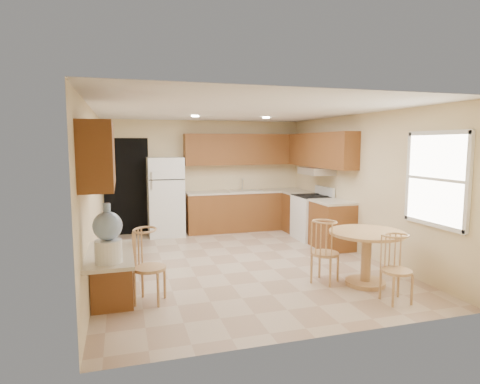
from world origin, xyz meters
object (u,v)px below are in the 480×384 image
object	(u,v)px
chair_desk	(150,260)
dining_table	(366,250)
water_crock	(108,236)
stove	(312,217)
refrigerator	(166,197)
chair_table_a	(328,247)
chair_table_b	(401,264)

from	to	relation	value
chair_desk	dining_table	bearing A→B (deg)	108.86
water_crock	chair_desk	bearing A→B (deg)	56.16
dining_table	chair_desk	distance (m)	2.95
stove	chair_desk	size ratio (longest dim) A/B	1.18
refrigerator	chair_desk	world-z (taller)	refrigerator
chair_table_a	refrigerator	bearing A→B (deg)	167.44
stove	dining_table	xyz separation A→B (m)	(-0.52, -2.71, 0.03)
refrigerator	chair_table_b	size ratio (longest dim) A/B	2.01
chair_table_a	water_crock	size ratio (longest dim) A/B	1.46
dining_table	water_crock	xyz separation A→B (m)	(-3.40, -0.54, 0.55)
dining_table	chair_desk	xyz separation A→B (m)	(-2.95, 0.13, 0.06)
stove	chair_table_a	distance (m)	2.74
chair_table_a	chair_desk	world-z (taller)	chair_desk
refrigerator	stove	xyz separation A→B (m)	(2.88, -1.22, -0.38)
stove	chair_table_b	world-z (taller)	stove
chair_desk	water_crock	xyz separation A→B (m)	(-0.45, -0.67, 0.48)
dining_table	water_crock	size ratio (longest dim) A/B	1.69
refrigerator	dining_table	xyz separation A→B (m)	(2.35, -3.93, -0.35)
chair_table_a	chair_table_b	distance (m)	1.03
chair_table_a	chair_table_b	size ratio (longest dim) A/B	1.06
stove	chair_table_b	distance (m)	3.48
refrigerator	chair_table_a	distance (m)	4.20
refrigerator	stove	size ratio (longest dim) A/B	1.55
chair_desk	water_crock	world-z (taller)	water_crock
stove	chair_table_b	size ratio (longest dim) A/B	1.30
dining_table	chair_desk	size ratio (longest dim) A/B	1.12
refrigerator	chair_table_a	size ratio (longest dim) A/B	1.90
dining_table	water_crock	bearing A→B (deg)	-171.02
chair_table_a	chair_table_b	bearing A→B (deg)	-9.24
dining_table	chair_table_b	bearing A→B (deg)	-90.00
stove	water_crock	bearing A→B (deg)	-140.43
dining_table	chair_table_b	size ratio (longest dim) A/B	1.23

